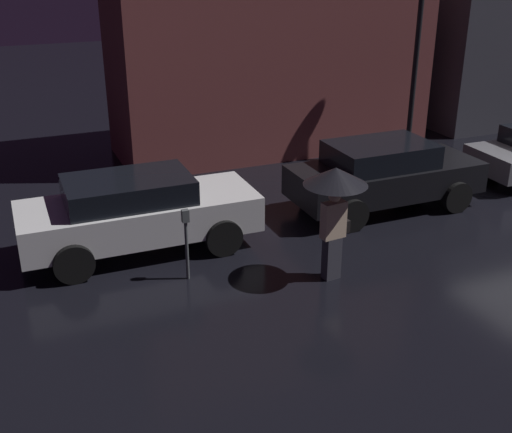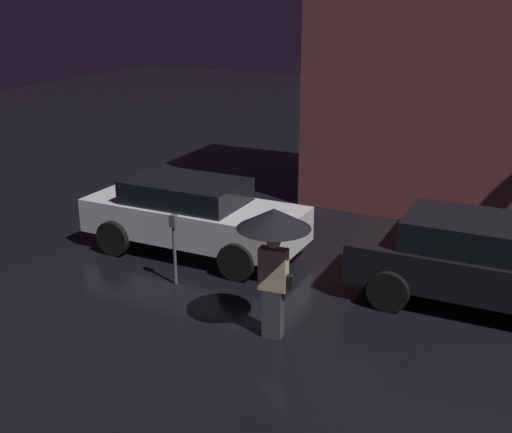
{
  "view_description": "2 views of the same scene",
  "coord_description": "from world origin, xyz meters",
  "px_view_note": "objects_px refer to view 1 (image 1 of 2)",
  "views": [
    {
      "loc": [
        -10.96,
        -9.85,
        5.46
      ],
      "look_at": [
        -6.87,
        -0.06,
        0.9
      ],
      "focal_mm": 45.0,
      "sensor_mm": 36.0,
      "label": 1
    },
    {
      "loc": [
        -2.38,
        -9.04,
        4.93
      ],
      "look_at": [
        -6.79,
        0.13,
        1.39
      ],
      "focal_mm": 45.0,
      "sensor_mm": 36.0,
      "label": 2
    }
  ],
  "objects_px": {
    "pedestrian_with_umbrella": "(335,191)",
    "parked_car_white": "(137,211)",
    "parked_car_black": "(384,174)",
    "parking_meter": "(186,237)",
    "street_lamp_near": "(419,25)"
  },
  "relations": [
    {
      "from": "parked_car_white",
      "to": "pedestrian_with_umbrella",
      "type": "relative_size",
      "value": 2.17
    },
    {
      "from": "parked_car_black",
      "to": "parked_car_white",
      "type": "bearing_deg",
      "value": -179.67
    },
    {
      "from": "pedestrian_with_umbrella",
      "to": "street_lamp_near",
      "type": "bearing_deg",
      "value": 38.79
    },
    {
      "from": "parked_car_white",
      "to": "street_lamp_near",
      "type": "height_order",
      "value": "street_lamp_near"
    },
    {
      "from": "parked_car_black",
      "to": "parking_meter",
      "type": "height_order",
      "value": "parked_car_black"
    },
    {
      "from": "parked_car_black",
      "to": "street_lamp_near",
      "type": "relative_size",
      "value": 0.87
    },
    {
      "from": "parked_car_white",
      "to": "parked_car_black",
      "type": "height_order",
      "value": "parked_car_black"
    },
    {
      "from": "parked_car_white",
      "to": "parking_meter",
      "type": "bearing_deg",
      "value": -70.48
    },
    {
      "from": "parked_car_black",
      "to": "street_lamp_near",
      "type": "height_order",
      "value": "street_lamp_near"
    },
    {
      "from": "parking_meter",
      "to": "street_lamp_near",
      "type": "bearing_deg",
      "value": 29.2
    },
    {
      "from": "pedestrian_with_umbrella",
      "to": "parked_car_white",
      "type": "bearing_deg",
      "value": 133.7
    },
    {
      "from": "parked_car_white",
      "to": "pedestrian_with_umbrella",
      "type": "distance_m",
      "value": 3.82
    },
    {
      "from": "parked_car_white",
      "to": "parked_car_black",
      "type": "distance_m",
      "value": 5.46
    },
    {
      "from": "parking_meter",
      "to": "pedestrian_with_umbrella",
      "type": "bearing_deg",
      "value": -21.85
    },
    {
      "from": "parked_car_white",
      "to": "parking_meter",
      "type": "distance_m",
      "value": 1.56
    }
  ]
}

